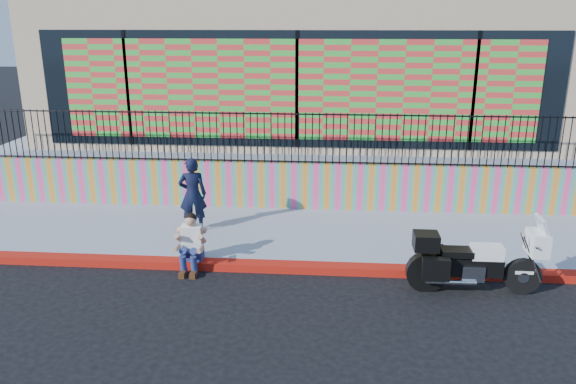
# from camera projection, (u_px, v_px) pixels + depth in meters

# --- Properties ---
(ground) EXTENTS (90.00, 90.00, 0.00)m
(ground) POSITION_uv_depth(u_px,v_px,m) (282.00, 271.00, 10.47)
(ground) COLOR black
(ground) RESTS_ON ground
(red_curb) EXTENTS (16.00, 0.30, 0.15)m
(red_curb) POSITION_uv_depth(u_px,v_px,m) (282.00, 267.00, 10.45)
(red_curb) COLOR red
(red_curb) RESTS_ON ground
(sidewalk) EXTENTS (16.00, 3.00, 0.15)m
(sidewalk) POSITION_uv_depth(u_px,v_px,m) (289.00, 235.00, 12.02)
(sidewalk) COLOR #8A90A6
(sidewalk) RESTS_ON ground
(mural_wall) EXTENTS (16.00, 0.20, 1.10)m
(mural_wall) POSITION_uv_depth(u_px,v_px,m) (294.00, 186.00, 13.36)
(mural_wall) COLOR #FF4387
(mural_wall) RESTS_ON sidewalk
(metal_fence) EXTENTS (15.80, 0.04, 1.20)m
(metal_fence) POSITION_uv_depth(u_px,v_px,m) (294.00, 138.00, 13.02)
(metal_fence) COLOR black
(metal_fence) RESTS_ON mural_wall
(elevated_platform) EXTENTS (16.00, 10.00, 1.25)m
(elevated_platform) POSITION_uv_depth(u_px,v_px,m) (305.00, 143.00, 18.24)
(elevated_platform) COLOR #8A90A6
(elevated_platform) RESTS_ON ground
(storefront_building) EXTENTS (14.00, 8.06, 4.00)m
(storefront_building) POSITION_uv_depth(u_px,v_px,m) (305.00, 61.00, 17.26)
(storefront_building) COLOR tan
(storefront_building) RESTS_ON elevated_platform
(police_motorcycle) EXTENTS (2.24, 0.74, 1.39)m
(police_motorcycle) POSITION_uv_depth(u_px,v_px,m) (473.00, 260.00, 9.51)
(police_motorcycle) COLOR black
(police_motorcycle) RESTS_ON ground
(police_officer) EXTENTS (0.64, 0.48, 1.60)m
(police_officer) POSITION_uv_depth(u_px,v_px,m) (193.00, 194.00, 11.85)
(police_officer) COLOR black
(police_officer) RESTS_ON sidewalk
(seated_man) EXTENTS (0.54, 0.71, 1.06)m
(seated_man) POSITION_uv_depth(u_px,v_px,m) (191.00, 248.00, 10.35)
(seated_man) COLOR navy
(seated_man) RESTS_ON ground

